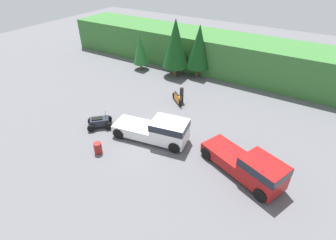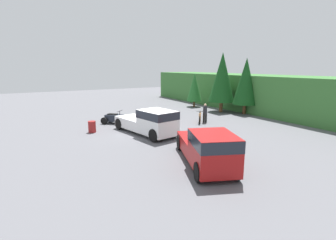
# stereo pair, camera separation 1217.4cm
# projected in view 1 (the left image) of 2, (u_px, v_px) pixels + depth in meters

# --- Properties ---
(ground_plane) EXTENTS (80.00, 80.00, 0.00)m
(ground_plane) POSITION_uv_depth(u_px,v_px,m) (154.00, 139.00, 20.61)
(ground_plane) COLOR #5B5B60
(hillside_backdrop) EXTENTS (44.00, 6.00, 4.05)m
(hillside_backdrop) POSITION_uv_depth(u_px,v_px,m) (230.00, 55.00, 30.84)
(hillside_backdrop) COLOR #387033
(hillside_backdrop) RESTS_ON ground_plane
(tree_left) EXTENTS (1.85, 1.85, 4.20)m
(tree_left) POSITION_uv_depth(u_px,v_px,m) (140.00, 49.00, 31.15)
(tree_left) COLOR brown
(tree_left) RESTS_ON ground_plane
(tree_mid_left) EXTENTS (2.87, 2.87, 6.52)m
(tree_mid_left) POSITION_uv_depth(u_px,v_px,m) (175.00, 43.00, 28.72)
(tree_mid_left) COLOR brown
(tree_mid_left) RESTS_ON ground_plane
(tree_mid_right) EXTENTS (2.60, 2.60, 5.91)m
(tree_mid_right) POSITION_uv_depth(u_px,v_px,m) (199.00, 47.00, 28.85)
(tree_mid_right) COLOR brown
(tree_mid_right) RESTS_ON ground_plane
(pickup_truck_red) EXTENTS (6.10, 3.94, 1.97)m
(pickup_truck_red) POSITION_uv_depth(u_px,v_px,m) (250.00, 166.00, 16.63)
(pickup_truck_red) COLOR maroon
(pickup_truck_red) RESTS_ON ground_plane
(pickup_truck_second) EXTENTS (6.10, 2.98, 1.97)m
(pickup_truck_second) POSITION_uv_depth(u_px,v_px,m) (159.00, 130.00, 19.94)
(pickup_truck_second) COLOR white
(pickup_truck_second) RESTS_ON ground_plane
(dirt_bike) EXTENTS (1.83, 1.44, 1.18)m
(dirt_bike) POSITION_uv_depth(u_px,v_px,m) (177.00, 99.00, 25.16)
(dirt_bike) COLOR black
(dirt_bike) RESTS_ON ground_plane
(quad_atv) EXTENTS (2.38, 2.36, 1.16)m
(quad_atv) POSITION_uv_depth(u_px,v_px,m) (100.00, 122.00, 21.84)
(quad_atv) COLOR black
(quad_atv) RESTS_ON ground_plane
(rider_person) EXTENTS (0.51, 0.51, 1.75)m
(rider_person) POSITION_uv_depth(u_px,v_px,m) (182.00, 93.00, 25.04)
(rider_person) COLOR black
(rider_person) RESTS_ON ground_plane
(steel_barrel) EXTENTS (0.58, 0.58, 0.88)m
(steel_barrel) POSITION_uv_depth(u_px,v_px,m) (98.00, 148.00, 19.05)
(steel_barrel) COLOR maroon
(steel_barrel) RESTS_ON ground_plane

